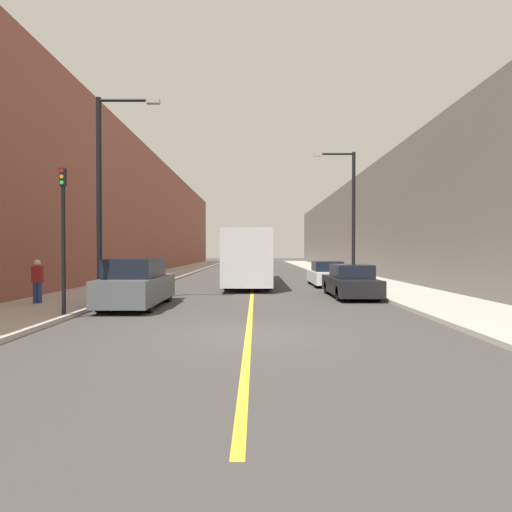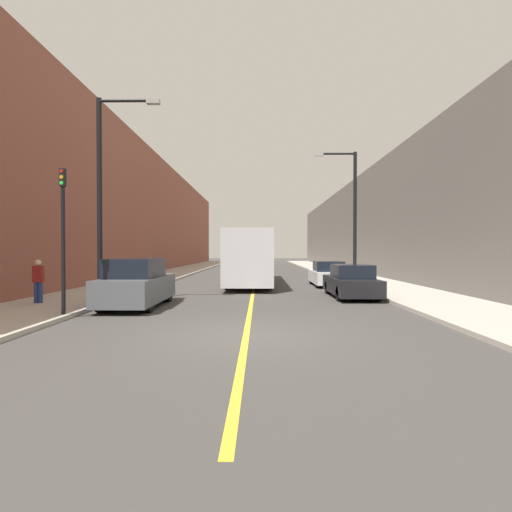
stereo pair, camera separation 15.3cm
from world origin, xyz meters
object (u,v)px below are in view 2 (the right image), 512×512
(traffic_light, at_px, (63,235))
(pedestrian, at_px, (38,280))
(parked_suv_left, at_px, (137,284))
(car_right_near, at_px, (351,282))
(car_right_mid, at_px, (328,275))
(street_lamp_right, at_px, (351,210))
(street_lamp_left, at_px, (105,187))
(bus, at_px, (250,257))

(traffic_light, distance_m, pedestrian, 3.85)
(traffic_light, height_order, pedestrian, traffic_light)
(parked_suv_left, bearing_deg, pedestrian, 179.54)
(car_right_near, distance_m, pedestrian, 12.87)
(parked_suv_left, relative_size, car_right_near, 1.00)
(car_right_mid, bearing_deg, street_lamp_right, -31.62)
(car_right_near, bearing_deg, parked_suv_left, -160.29)
(parked_suv_left, distance_m, car_right_mid, 12.48)
(car_right_mid, height_order, pedestrian, pedestrian)
(car_right_near, bearing_deg, street_lamp_left, -165.04)
(bus, distance_m, car_right_mid, 5.04)
(parked_suv_left, height_order, traffic_light, traffic_light)
(car_right_mid, bearing_deg, bus, 162.02)
(street_lamp_right, xyz_separation_m, pedestrian, (-13.66, -8.17, -3.50))
(bus, xyz_separation_m, parked_suv_left, (-4.01, -10.48, -0.88))
(parked_suv_left, height_order, pedestrian, parked_suv_left)
(bus, distance_m, car_right_near, 8.80)
(parked_suv_left, relative_size, traffic_light, 1.02)
(bus, bearing_deg, pedestrian, -126.58)
(car_right_near, bearing_deg, street_lamp_right, 77.00)
(parked_suv_left, xyz_separation_m, pedestrian, (-3.74, 0.03, 0.14))
(pedestrian, bearing_deg, bus, 53.42)
(car_right_near, height_order, car_right_mid, car_right_near)
(traffic_light, xyz_separation_m, pedestrian, (-2.28, 2.67, -1.60))
(street_lamp_right, height_order, pedestrian, street_lamp_right)
(bus, xyz_separation_m, car_right_near, (4.74, -7.34, -1.06))
(traffic_light, relative_size, pedestrian, 2.76)
(bus, bearing_deg, car_right_near, -57.16)
(parked_suv_left, distance_m, pedestrian, 3.74)
(parked_suv_left, relative_size, car_right_mid, 1.08)
(car_right_near, distance_m, street_lamp_left, 11.17)
(street_lamp_left, height_order, street_lamp_right, street_lamp_left)
(parked_suv_left, bearing_deg, car_right_mid, 45.84)
(car_right_near, distance_m, street_lamp_right, 6.45)
(car_right_mid, xyz_separation_m, pedestrian, (-12.44, -8.92, 0.32))
(car_right_mid, relative_size, pedestrian, 2.62)
(bus, xyz_separation_m, street_lamp_left, (-5.38, -10.04, 2.85))
(street_lamp_left, bearing_deg, car_right_mid, 40.26)
(bus, bearing_deg, car_right_mid, -17.98)
(street_lamp_right, bearing_deg, car_right_near, -103.00)
(car_right_near, relative_size, traffic_light, 1.02)
(street_lamp_left, xyz_separation_m, street_lamp_right, (11.29, 7.77, -0.09))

